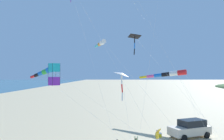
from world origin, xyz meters
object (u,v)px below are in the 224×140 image
object	(u,v)px
kite_delta_long_streamer_right	(122,75)
kite_windsock_checkered_midright	(44,72)
cooler_box	(158,135)
kite_box_striped_overhead	(54,74)
parked_car	(190,128)
kite_delta_red_high_left	(135,37)
person_child_green_jacket	(157,136)
kite_windsock_rainbow_low_near	(168,74)
kite_windsock_yellow_midlevel	(100,44)

from	to	relation	value
kite_delta_long_streamer_right	kite_windsock_checkered_midright	bearing A→B (deg)	-8.51
cooler_box	kite_box_striped_overhead	bearing A→B (deg)	30.53
parked_car	kite_delta_red_high_left	size ratio (longest dim) A/B	0.38
cooler_box	person_child_green_jacket	world-z (taller)	person_child_green_jacket
kite_delta_red_high_left	kite_windsock_rainbow_low_near	bearing A→B (deg)	-152.09
cooler_box	kite_delta_red_high_left	size ratio (longest dim) A/B	0.05
kite_windsock_yellow_midlevel	kite_windsock_rainbow_low_near	bearing A→B (deg)	-137.25
kite_delta_long_streamer_right	parked_car	bearing A→B (deg)	-174.24
cooler_box	kite_windsock_checkered_midright	xyz separation A→B (m)	(12.23, -0.41, 6.63)
kite_windsock_checkered_midright	kite_windsock_yellow_midlevel	bearing A→B (deg)	-172.91
kite_delta_red_high_left	kite_delta_long_streamer_right	bearing A→B (deg)	76.15
cooler_box	kite_box_striped_overhead	xyz separation A→B (m)	(9.57, 5.64, 6.36)
kite_windsock_checkered_midright	kite_windsock_rainbow_low_near	bearing A→B (deg)	-148.52
kite_delta_red_high_left	kite_windsock_yellow_midlevel	bearing A→B (deg)	54.40
kite_windsock_checkered_midright	cooler_box	bearing A→B (deg)	178.08
kite_windsock_checkered_midright	kite_delta_long_streamer_right	bearing A→B (deg)	171.49
person_child_green_jacket	kite_windsock_rainbow_low_near	bearing A→B (deg)	-106.77
cooler_box	kite_windsock_checkered_midright	distance (m)	13.92
person_child_green_jacket	kite_box_striped_overhead	xyz separation A→B (m)	(8.92, 2.53, 5.70)
person_child_green_jacket	parked_car	bearing A→B (deg)	-142.76
person_child_green_jacket	kite_delta_long_streamer_right	size ratio (longest dim) A/B	0.18
kite_box_striped_overhead	kite_delta_red_high_left	distance (m)	15.82
cooler_box	kite_delta_long_streamer_right	distance (m)	7.45
parked_car	kite_box_striped_overhead	distance (m)	15.08
parked_car	kite_windsock_checkered_midright	size ratio (longest dim) A/B	0.36
cooler_box	kite_windsock_rainbow_low_near	world-z (taller)	kite_windsock_rainbow_low_near
kite_windsock_rainbow_low_near	kite_delta_red_high_left	xyz separation A→B (m)	(5.16, 2.73, 5.12)
kite_delta_long_streamer_right	kite_delta_red_high_left	world-z (taller)	kite_delta_red_high_left
parked_car	kite_windsock_checkered_midright	distance (m)	16.60
kite_windsock_yellow_midlevel	kite_delta_red_high_left	world-z (taller)	kite_delta_red_high_left
person_child_green_jacket	kite_delta_red_high_left	distance (m)	15.03
kite_box_striped_overhead	kite_delta_red_high_left	bearing A→B (deg)	-120.96
cooler_box	kite_windsock_rainbow_low_near	size ratio (longest dim) A/B	0.04
kite_windsock_yellow_midlevel	kite_delta_long_streamer_right	world-z (taller)	kite_windsock_yellow_midlevel
kite_windsock_yellow_midlevel	parked_car	bearing A→B (deg)	172.27
parked_car	cooler_box	xyz separation A→B (m)	(3.28, -0.12, -0.74)
person_child_green_jacket	kite_windsock_rainbow_low_near	size ratio (longest dim) A/B	0.11
parked_car	kite_windsock_rainbow_low_near	distance (m)	11.53
kite_windsock_yellow_midlevel	kite_delta_red_high_left	xyz separation A→B (m)	(-4.31, -6.01, 1.75)
cooler_box	kite_delta_long_streamer_right	size ratio (longest dim) A/B	0.07
cooler_box	kite_box_striped_overhead	world-z (taller)	kite_box_striped_overhead
parked_car	kite_delta_long_streamer_right	bearing A→B (deg)	5.76
kite_windsock_checkered_midright	kite_box_striped_overhead	bearing A→B (deg)	113.74
person_child_green_jacket	kite_delta_long_streamer_right	bearing A→B (deg)	-35.24
kite_windsock_rainbow_low_near	parked_car	bearing A→B (deg)	90.05
parked_car	person_child_green_jacket	xyz separation A→B (m)	(3.93, 2.99, -0.07)
kite_delta_long_streamer_right	kite_delta_red_high_left	distance (m)	9.78
kite_windsock_yellow_midlevel	kite_delta_long_streamer_right	distance (m)	4.65
parked_car	kite_windsock_rainbow_low_near	size ratio (longest dim) A/B	0.33
person_child_green_jacket	kite_box_striped_overhead	world-z (taller)	kite_box_striped_overhead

